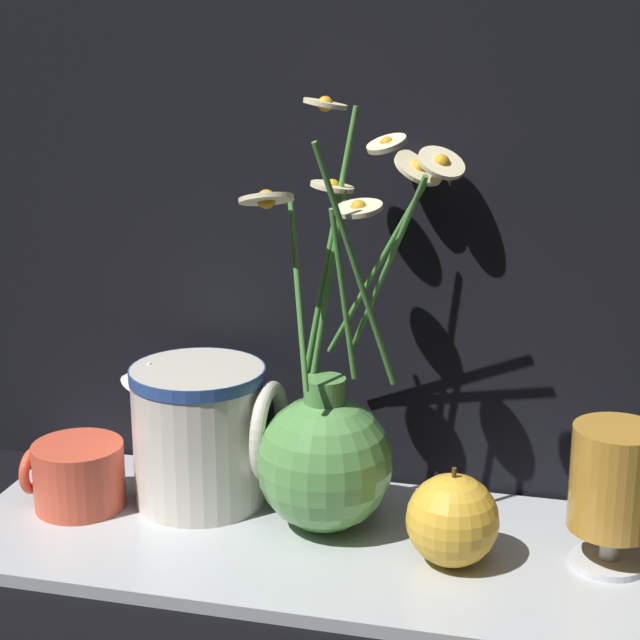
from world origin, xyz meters
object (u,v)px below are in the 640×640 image
object	(u,v)px
vase_with_flowers	(330,450)
yellow_mug	(77,475)
orange_fruit	(452,520)
tea_glass	(614,483)
ceramic_pitcher	(202,429)

from	to	relation	value
vase_with_flowers	yellow_mug	world-z (taller)	vase_with_flowers
orange_fruit	vase_with_flowers	bearing A→B (deg)	160.56
yellow_mug	tea_glass	world-z (taller)	tea_glass
yellow_mug	orange_fruit	size ratio (longest dim) A/B	1.10
vase_with_flowers	yellow_mug	bearing A→B (deg)	-175.74
vase_with_flowers	ceramic_pitcher	bearing A→B (deg)	170.00
ceramic_pitcher	orange_fruit	size ratio (longest dim) A/B	1.75
vase_with_flowers	tea_glass	distance (m)	0.25
yellow_mug	ceramic_pitcher	world-z (taller)	ceramic_pitcher
ceramic_pitcher	vase_with_flowers	bearing A→B (deg)	-10.00
tea_glass	orange_fruit	bearing A→B (deg)	-167.60
tea_glass	orange_fruit	distance (m)	0.14
ceramic_pitcher	tea_glass	world-z (taller)	ceramic_pitcher
tea_glass	orange_fruit	xyz separation A→B (m)	(-0.13, -0.03, -0.04)
orange_fruit	tea_glass	bearing A→B (deg)	12.40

